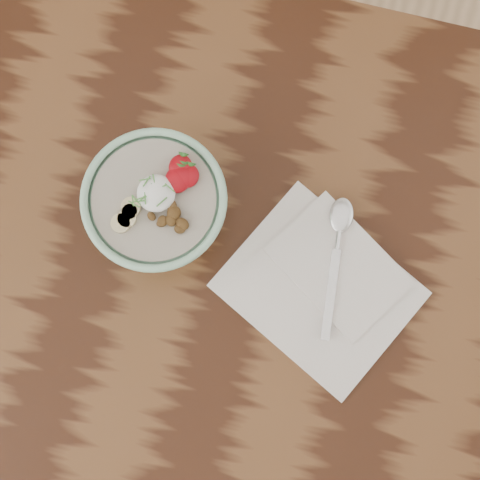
# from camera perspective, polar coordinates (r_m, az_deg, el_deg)

# --- Properties ---
(table) EXTENTS (1.60, 0.90, 0.75)m
(table) POSITION_cam_1_polar(r_m,az_deg,el_deg) (1.01, -0.58, -4.58)
(table) COLOR #33180C
(table) RESTS_ON ground
(breakfast_bowl) EXTENTS (0.18, 0.18, 0.12)m
(breakfast_bowl) POSITION_cam_1_polar(r_m,az_deg,el_deg) (0.87, -7.02, 3.01)
(breakfast_bowl) COLOR #96CAA9
(breakfast_bowl) RESTS_ON table
(napkin) EXTENTS (0.30, 0.28, 0.01)m
(napkin) POSITION_cam_1_polar(r_m,az_deg,el_deg) (0.92, 7.10, -3.78)
(napkin) COLOR silver
(napkin) RESTS_ON table
(spoon) EXTENTS (0.04, 0.20, 0.01)m
(spoon) POSITION_cam_1_polar(r_m,az_deg,el_deg) (0.91, 8.43, 0.45)
(spoon) COLOR silver
(spoon) RESTS_ON napkin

